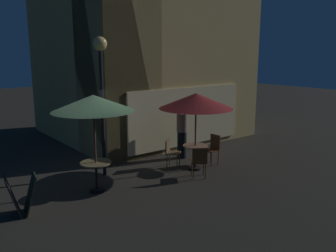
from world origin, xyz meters
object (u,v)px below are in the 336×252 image
cafe_table_1 (195,152)px  patron_standing_0 (182,133)px  cafe_table_0 (96,169)px  cafe_chair_0 (171,151)px  street_lamp_near_corner (101,71)px  menu_sandwich_board (22,195)px  cafe_chair_1 (199,159)px  patio_umbrella_0 (93,104)px  cafe_chair_2 (213,147)px  patio_umbrella_1 (196,101)px

cafe_table_1 → patron_standing_0: size_ratio=0.44×
cafe_table_0 → cafe_chair_0: bearing=7.4°
street_lamp_near_corner → menu_sandwich_board: 3.89m
cafe_chair_1 → patron_standing_0: (0.92, 1.84, 0.30)m
patio_umbrella_0 → cafe_table_1: bearing=-4.8°
cafe_table_1 → patio_umbrella_0: size_ratio=0.30×
cafe_chair_2 → patron_standing_0: bearing=-75.2°
patio_umbrella_0 → cafe_chair_0: patio_umbrella_0 is taller
cafe_chair_2 → cafe_table_0: bearing=-5.4°
patio_umbrella_1 → patron_standing_0: bearing=68.4°
cafe_table_1 → cafe_chair_0: size_ratio=0.87×
cafe_table_0 → street_lamp_near_corner: bearing=52.4°
street_lamp_near_corner → cafe_table_1: size_ratio=5.21×
street_lamp_near_corner → patio_umbrella_0: bearing=-127.6°
menu_sandwich_board → patron_standing_0: patron_standing_0 is taller
street_lamp_near_corner → cafe_table_0: size_ratio=4.96×
cafe_table_1 → patron_standing_0: (0.46, 1.17, 0.30)m
patio_umbrella_0 → patio_umbrella_1: size_ratio=1.07×
menu_sandwich_board → cafe_chair_0: 4.68m
cafe_table_0 → patron_standing_0: (3.65, 0.90, 0.27)m
cafe_chair_1 → cafe_chair_2: (1.26, 0.69, 0.02)m
cafe_chair_0 → patio_umbrella_0: bearing=-119.2°
menu_sandwich_board → cafe_chair_2: cafe_chair_2 is taller
street_lamp_near_corner → cafe_chair_1: street_lamp_near_corner is taller
patio_umbrella_0 → patio_umbrella_1: patio_umbrella_0 is taller
patio_umbrella_0 → patio_umbrella_1: bearing=-4.8°
street_lamp_near_corner → patron_standing_0: size_ratio=2.31×
patio_umbrella_0 → cafe_chair_0: 3.26m
street_lamp_near_corner → patio_umbrella_0: (-0.75, -0.97, -0.73)m
patio_umbrella_1 → cafe_chair_1: (-0.45, -0.67, -1.55)m
patio_umbrella_0 → cafe_table_0: bearing=0.0°
patio_umbrella_0 → patron_standing_0: 4.02m
menu_sandwich_board → cafe_chair_2: bearing=10.8°
patio_umbrella_1 → cafe_chair_0: patio_umbrella_1 is taller
menu_sandwich_board → patio_umbrella_1: 5.37m
street_lamp_near_corner → patio_umbrella_1: (2.44, -1.24, -0.91)m
cafe_chair_1 → cafe_chair_0: bearing=34.5°
cafe_table_0 → cafe_chair_1: bearing=-18.9°
patio_umbrella_1 → cafe_chair_2: patio_umbrella_1 is taller
cafe_table_0 → cafe_chair_0: 2.75m
cafe_table_0 → cafe_chair_1: cafe_chair_1 is taller
cafe_table_0 → cafe_chair_2: (3.99, -0.24, -0.02)m
street_lamp_near_corner → cafe_chair_1: size_ratio=4.31×
patio_umbrella_0 → menu_sandwich_board: bearing=-173.6°
menu_sandwich_board → patio_umbrella_1: size_ratio=0.38×
cafe_chair_1 → patio_umbrella_0: bearing=105.3°
cafe_table_1 → patio_umbrella_1: patio_umbrella_1 is taller
patio_umbrella_0 → cafe_chair_0: bearing=7.4°
patio_umbrella_0 → patio_umbrella_1: 3.20m
cafe_table_0 → cafe_chair_1: size_ratio=0.87×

